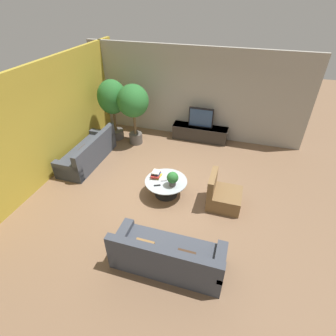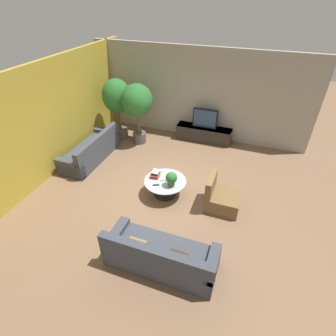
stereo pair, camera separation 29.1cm
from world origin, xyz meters
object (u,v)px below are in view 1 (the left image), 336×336
object	(u,v)px
television	(201,118)
potted_palm_corner	(133,103)
couch_by_wall	(89,153)
potted_plant_tabletop	(173,178)
potted_palm_tall	(112,100)
media_console	(200,133)
coffee_table	(166,185)
couch_near_entry	(167,256)
armchair_wicker	(222,196)

from	to	relation	value
television	potted_palm_corner	bearing A→B (deg)	-157.06
couch_by_wall	potted_palm_corner	world-z (taller)	potted_palm_corner
potted_palm_corner	potted_plant_tabletop	bearing A→B (deg)	-50.11
couch_by_wall	potted_palm_corner	bearing A→B (deg)	147.98
couch_by_wall	potted_palm_tall	bearing A→B (deg)	175.34
television	potted_palm_tall	world-z (taller)	potted_palm_tall
media_console	potted_palm_corner	world-z (taller)	potted_palm_corner
couch_by_wall	coffee_table	bearing A→B (deg)	73.85
potted_plant_tabletop	couch_near_entry	bearing A→B (deg)	-76.52
couch_by_wall	couch_near_entry	distance (m)	4.40
television	potted_palm_tall	xyz separation A→B (m)	(-2.84, -0.73, 0.57)
coffee_table	couch_near_entry	world-z (taller)	couch_near_entry
coffee_table	potted_palm_tall	distance (m)	3.71
potted_palm_corner	potted_plant_tabletop	distance (m)	3.22
media_console	couch_by_wall	bearing A→B (deg)	-141.65
media_console	armchair_wicker	bearing A→B (deg)	-69.13
media_console	potted_palm_corner	bearing A→B (deg)	-157.02
media_console	couch_by_wall	world-z (taller)	couch_by_wall
potted_palm_tall	potted_plant_tabletop	bearing A→B (deg)	-42.09
media_console	armchair_wicker	distance (m)	3.33
couch_by_wall	potted_palm_tall	world-z (taller)	potted_palm_tall
media_console	potted_plant_tabletop	bearing A→B (deg)	-90.71
media_console	armchair_wicker	size ratio (longest dim) A/B	2.21
media_console	coffee_table	xyz separation A→B (m)	(-0.25, -3.14, 0.05)
television	couch_near_entry	distance (m)	5.21
potted_palm_tall	couch_by_wall	bearing A→B (deg)	-94.66
couch_near_entry	potted_plant_tabletop	xyz separation A→B (m)	(-0.46, 1.90, 0.37)
coffee_table	couch_by_wall	xyz separation A→B (m)	(-2.73, 0.79, -0.03)
coffee_table	potted_palm_corner	bearing A→B (deg)	128.31
coffee_table	couch_near_entry	distance (m)	2.13
armchair_wicker	potted_palm_corner	bearing A→B (deg)	55.26
potted_plant_tabletop	couch_by_wall	bearing A→B (deg)	162.74
armchair_wicker	potted_palm_corner	size ratio (longest dim) A/B	0.43
coffee_table	potted_palm_tall	world-z (taller)	potted_palm_tall
potted_palm_tall	television	bearing A→B (deg)	14.45
potted_palm_tall	armchair_wicker	bearing A→B (deg)	-30.50
potted_plant_tabletop	armchair_wicker	bearing A→B (deg)	7.37
potted_palm_tall	potted_palm_corner	size ratio (longest dim) A/B	1.02
coffee_table	couch_by_wall	size ratio (longest dim) A/B	0.49
television	couch_by_wall	bearing A→B (deg)	-141.67
coffee_table	potted_plant_tabletop	xyz separation A→B (m)	(0.21, -0.12, 0.35)
couch_by_wall	potted_palm_corner	xyz separation A→B (m)	(0.93, 1.49, 1.14)
couch_by_wall	potted_plant_tabletop	size ratio (longest dim) A/B	5.74
television	couch_near_entry	xyz separation A→B (m)	(0.41, -5.16, -0.54)
potted_plant_tabletop	television	bearing A→B (deg)	89.29
television	couch_near_entry	world-z (taller)	television
television	potted_plant_tabletop	world-z (taller)	television
media_console	coffee_table	size ratio (longest dim) A/B	1.77
coffee_table	couch_by_wall	bearing A→B (deg)	163.85
television	potted_palm_tall	size ratio (longest dim) A/B	0.40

